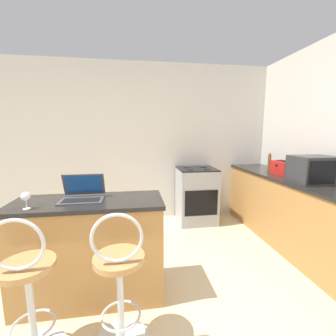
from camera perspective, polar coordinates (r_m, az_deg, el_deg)
wall_back at (r=3.82m, az=-10.09°, el=6.20°), size 12.00×0.06×2.60m
breakfast_bar at (r=2.23m, az=-18.95°, el=-18.95°), size 1.27×0.52×0.90m
counter_right at (r=3.19m, az=31.90°, el=-11.13°), size 0.59×3.08×0.90m
bar_stool_near at (r=1.85m, az=-31.97°, el=-25.55°), size 0.40×0.40×1.00m
bar_stool_far at (r=1.72m, az=-12.15°, el=-27.10°), size 0.40×0.40×1.00m
laptop at (r=2.10m, az=-20.85°, el=-5.96°), size 0.36×0.27×0.22m
microwave at (r=3.03m, az=33.01°, el=-0.38°), size 0.46×0.36×0.31m
toaster at (r=3.47m, az=27.14°, el=0.06°), size 0.20×0.32×0.19m
stove_range at (r=3.77m, az=7.21°, el=-6.87°), size 0.61×0.57×0.91m
pepper_mill at (r=3.87m, az=24.35°, el=1.51°), size 0.05×0.05×0.26m
wine_glass_tall at (r=2.01m, az=-32.42°, el=-6.25°), size 0.07×0.07×0.13m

